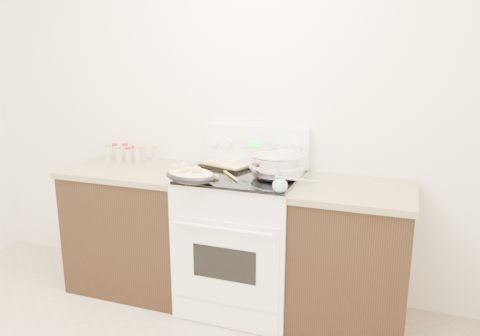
% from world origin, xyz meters
% --- Properties ---
extents(room_shell, '(4.10, 3.60, 2.75)m').
position_xyz_m(room_shell, '(0.00, 0.00, 1.70)').
color(room_shell, white).
rests_on(room_shell, ground).
extents(counter_left, '(0.93, 0.67, 0.92)m').
position_xyz_m(counter_left, '(-0.48, 1.43, 0.46)').
color(counter_left, black).
rests_on(counter_left, ground).
extents(counter_right, '(0.73, 0.67, 0.92)m').
position_xyz_m(counter_right, '(1.08, 1.43, 0.46)').
color(counter_right, black).
rests_on(counter_right, ground).
extents(kitchen_range, '(0.78, 0.73, 1.22)m').
position_xyz_m(kitchen_range, '(0.35, 1.42, 0.49)').
color(kitchen_range, white).
rests_on(kitchen_range, ground).
extents(mixing_bowl, '(0.47, 0.47, 0.21)m').
position_xyz_m(mixing_bowl, '(0.58, 1.42, 1.03)').
color(mixing_bowl, silver).
rests_on(mixing_bowl, kitchen_range).
extents(roasting_pan, '(0.41, 0.34, 0.11)m').
position_xyz_m(roasting_pan, '(0.11, 1.14, 0.99)').
color(roasting_pan, black).
rests_on(roasting_pan, kitchen_range).
extents(baking_sheet, '(0.41, 0.34, 0.06)m').
position_xyz_m(baking_sheet, '(0.18, 1.58, 0.96)').
color(baking_sheet, black).
rests_on(baking_sheet, kitchen_range).
extents(wooden_spoon, '(0.18, 0.20, 0.04)m').
position_xyz_m(wooden_spoon, '(0.25, 1.28, 0.95)').
color(wooden_spoon, tan).
rests_on(wooden_spoon, kitchen_range).
extents(blue_ladle, '(0.24, 0.21, 0.11)m').
position_xyz_m(blue_ladle, '(0.69, 1.15, 0.98)').
color(blue_ladle, '#89B3CC').
rests_on(blue_ladle, kitchen_range).
extents(spice_jars, '(0.40, 0.14, 0.13)m').
position_xyz_m(spice_jars, '(-0.62, 1.59, 0.98)').
color(spice_jars, '#BFB28C').
rests_on(spice_jars, counter_left).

